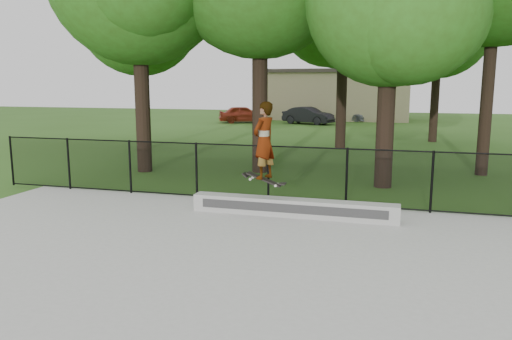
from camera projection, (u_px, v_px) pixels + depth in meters
The scene contains 9 objects.
ground at pixel (169, 295), 7.42m from camera, with size 100.00×100.00×0.00m, color #2A4E16.
concrete_slab at pixel (169, 294), 7.42m from camera, with size 14.00×12.00×0.06m, color #A1A19C.
grind_ledge at pixel (293, 208), 11.59m from camera, with size 4.81×0.40×0.41m, color #9A9A96.
car_a at pixel (244, 114), 39.72m from camera, with size 1.59×3.93×1.35m, color #A0311D.
car_b at pixel (308, 115), 38.44m from camera, with size 1.39×3.62×1.32m, color black.
car_c at pixel (345, 114), 41.66m from camera, with size 1.61×3.64×1.15m, color #8C8F9E.
skater_airborne at pixel (264, 142), 11.33m from camera, with size 0.80×0.75×1.97m.
chainlink_fence at pixel (268, 174), 12.87m from camera, with size 16.06×0.06×1.50m.
distant_building at pixel (338, 94), 43.60m from camera, with size 12.40×6.40×4.30m.
Camera 1 is at (3.15, -6.37, 3.12)m, focal length 35.00 mm.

